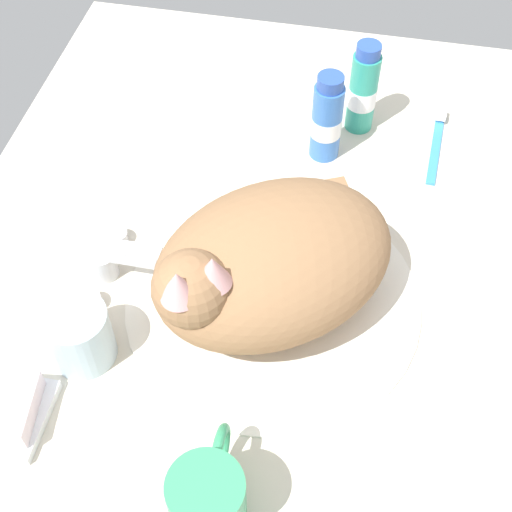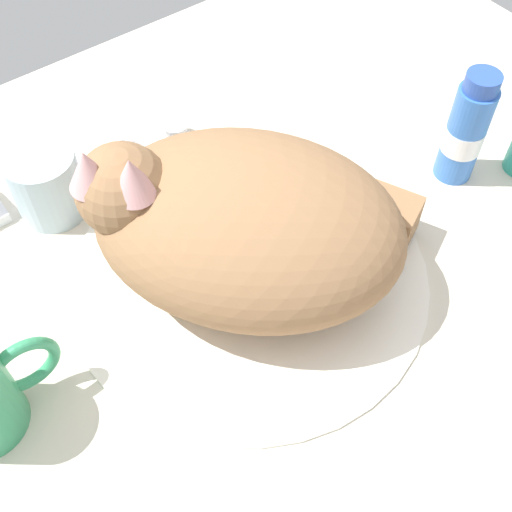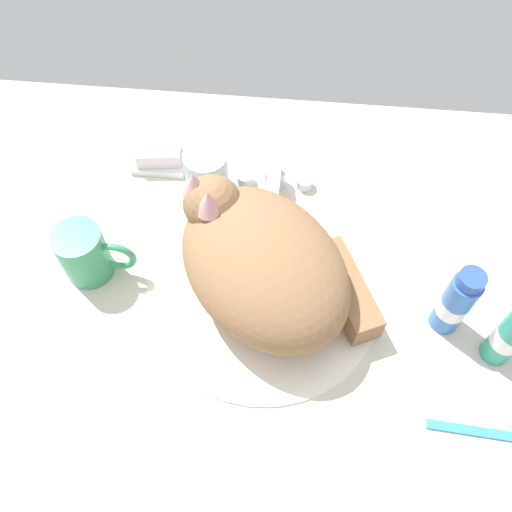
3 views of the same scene
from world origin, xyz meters
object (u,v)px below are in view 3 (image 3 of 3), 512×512
at_px(soap_bar, 159,153).
at_px(toothbrush, 493,433).
at_px(faucet, 274,179).
at_px(mouthwash_bottle, 512,334).
at_px(cat, 263,261).
at_px(toothpaste_bottle, 456,303).
at_px(coffee_mug, 86,254).
at_px(rinse_cup, 206,171).

relative_size(soap_bar, toothbrush, 0.51).
bearing_deg(faucet, mouthwash_bottle, -38.60).
relative_size(faucet, mouthwash_bottle, 0.94).
xyz_separation_m(cat, soap_bar, (-0.20, 0.23, -0.05)).
bearing_deg(toothbrush, toothpaste_bottle, 107.52).
xyz_separation_m(faucet, toothbrush, (0.31, -0.37, -0.02)).
bearing_deg(soap_bar, toothpaste_bottle, -29.20).
bearing_deg(coffee_mug, mouthwash_bottle, -7.40).
bearing_deg(coffee_mug, rinse_cup, 50.37).
distance_m(rinse_cup, toothpaste_bottle, 0.43).
bearing_deg(soap_bar, mouthwash_bottle, -29.52).
bearing_deg(faucet, coffee_mug, -144.61).
bearing_deg(rinse_cup, soap_bar, 154.51).
bearing_deg(mouthwash_bottle, toothbrush, -98.93).
height_order(cat, rinse_cup, cat).
bearing_deg(rinse_cup, toothbrush, -41.26).
bearing_deg(rinse_cup, cat, -59.59).
bearing_deg(mouthwash_bottle, faucet, 141.40).
xyz_separation_m(rinse_cup, soap_bar, (-0.09, 0.04, -0.01)).
relative_size(faucet, cat, 0.37).
bearing_deg(toothbrush, mouthwash_bottle, 81.07).
bearing_deg(rinse_cup, coffee_mug, -129.63).
distance_m(faucet, coffee_mug, 0.32).
bearing_deg(soap_bar, cat, -48.97).
height_order(rinse_cup, toothpaste_bottle, toothpaste_bottle).
distance_m(cat, soap_bar, 0.30).
bearing_deg(rinse_cup, mouthwash_bottle, -30.31).
height_order(coffee_mug, toothpaste_bottle, toothpaste_bottle).
height_order(cat, toothpaste_bottle, cat).
distance_m(coffee_mug, soap_bar, 0.23).
xyz_separation_m(coffee_mug, toothpaste_bottle, (0.52, -0.04, 0.01)).
bearing_deg(coffee_mug, toothbrush, -18.36).
relative_size(cat, toothbrush, 2.34).
relative_size(soap_bar, mouthwash_bottle, 0.54).
distance_m(soap_bar, toothbrush, 0.65).
distance_m(cat, toothpaste_bottle, 0.26).
bearing_deg(toothpaste_bottle, soap_bar, 150.80).
relative_size(coffee_mug, rinse_cup, 1.53).
bearing_deg(coffee_mug, toothpaste_bottle, -3.89).
relative_size(rinse_cup, mouthwash_bottle, 0.54).
xyz_separation_m(rinse_cup, mouthwash_bottle, (0.43, -0.25, 0.03)).
height_order(faucet, toothpaste_bottle, toothpaste_bottle).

